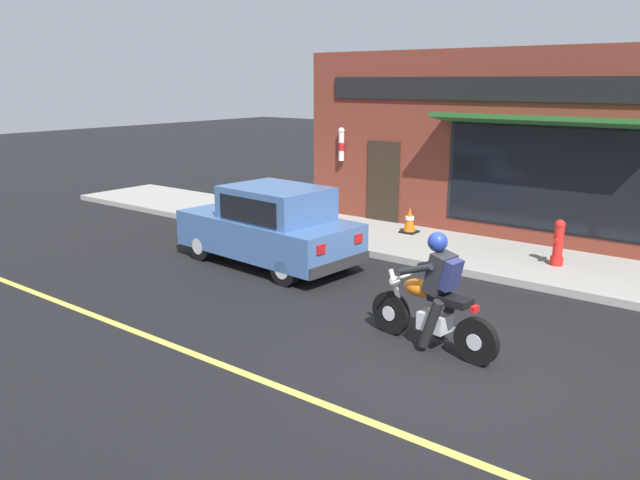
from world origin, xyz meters
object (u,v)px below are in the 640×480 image
(motorcycle_with_rider, at_px, (434,301))
(fire_hydrant, at_px, (558,243))
(car_hatchback, at_px, (270,227))
(traffic_cone, at_px, (410,220))

(motorcycle_with_rider, xyz_separation_m, fire_hydrant, (4.53, -0.23, -0.11))
(motorcycle_with_rider, distance_m, car_hatchback, 4.68)
(car_hatchback, bearing_deg, motorcycle_with_rider, -110.28)
(fire_hydrant, distance_m, traffic_cone, 3.55)
(motorcycle_with_rider, bearing_deg, car_hatchback, 69.72)
(fire_hydrant, height_order, traffic_cone, fire_hydrant)
(car_hatchback, xyz_separation_m, fire_hydrant, (2.91, -4.62, -0.19))
(motorcycle_with_rider, bearing_deg, fire_hydrant, -2.95)
(motorcycle_with_rider, distance_m, traffic_cone, 6.07)
(motorcycle_with_rider, height_order, car_hatchback, motorcycle_with_rider)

